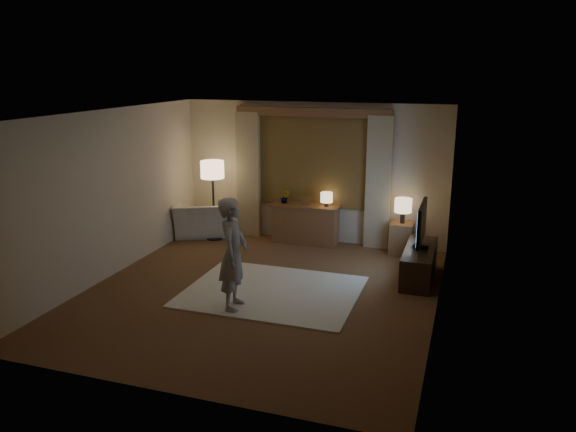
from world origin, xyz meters
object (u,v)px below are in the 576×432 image
at_px(person, 233,254).
at_px(sideboard, 305,225).
at_px(side_table, 401,238).
at_px(tv_stand, 419,263).
at_px(armchair, 201,218).

bearing_deg(person, sideboard, -9.19).
distance_m(sideboard, side_table, 1.79).
distance_m(tv_stand, person, 3.05).
bearing_deg(side_table, armchair, -178.47).
relative_size(armchair, person, 0.68).
bearing_deg(armchair, tv_stand, 140.25).
bearing_deg(person, side_table, -38.95).
height_order(sideboard, side_table, sideboard).
distance_m(armchair, person, 3.62).
xyz_separation_m(armchair, person, (2.01, -2.98, 0.45)).
relative_size(sideboard, armchair, 1.14).
relative_size(sideboard, tv_stand, 0.86).
height_order(tv_stand, person, person).
distance_m(side_table, tv_stand, 1.23).
height_order(armchair, tv_stand, armchair).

